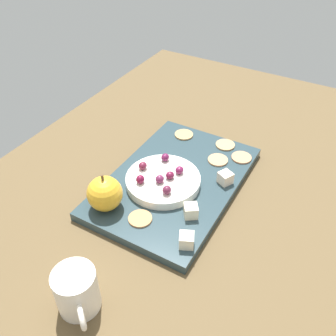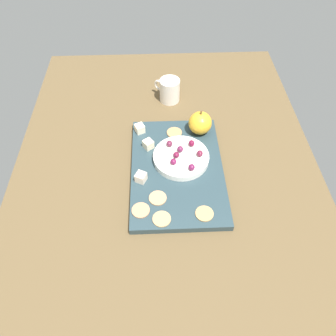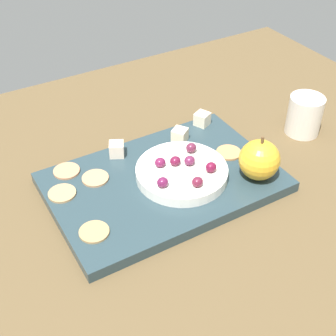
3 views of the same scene
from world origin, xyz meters
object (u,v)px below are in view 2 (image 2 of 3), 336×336
Objects in this scene: grape_5 at (173,162)px; grape_2 at (192,143)px; grape_3 at (169,144)px; apple_whole at (200,123)px; cracker_0 at (174,133)px; cracker_4 at (141,210)px; grape_0 at (192,167)px; grape_1 at (200,153)px; grape_6 at (180,149)px; cheese_cube_2 at (141,177)px; cracker_3 at (162,219)px; serving_dish at (181,158)px; cup at (169,90)px; cracker_2 at (204,214)px; cheese_cube_1 at (148,144)px; cracker_1 at (158,198)px; cheese_cube_0 at (140,129)px; grape_4 at (176,155)px; platter at (177,170)px.

grape_2 is at bearing 140.22° from grape_5.
grape_3 is (-0.10, -6.30, 0.01)cm from grape_2.
cracker_0 is at bearing -87.00° from apple_whole.
grape_0 is at bearing 129.96° from cracker_4.
grape_0 is 5.28cm from grape_5.
grape_1 and grape_6 have the same top height.
grape_3 is (-10.74, 8.08, 1.47)cm from cheese_cube_2.
cracker_3 is at bearing 62.23° from cracker_4.
grape_0 reaches higher than cracker_0.
grape_0 is 5.60cm from grape_1.
serving_dish is 2.43cm from grape_6.
grape_6 is at bearing 3.77° from cup.
cracker_2 is 22.14cm from grape_2.
cheese_cube_1 is at bearing -110.90° from grape_1.
serving_dish is 8.25× the size of grape_5.
cracker_3 is at bearing -15.56° from grape_6.
cheese_cube_1 is 0.56× the size of cracker_2.
grape_5 reaches higher than serving_dish.
grape_0 is at bearing -170.53° from cracker_2.
cracker_0 is 29.22cm from cracker_4.
cracker_3 is 24.95cm from grape_2.
cracker_4 is at bearing -117.77° from cracker_3.
cracker_2 is at bearing 3.74° from grape_2.
cracker_1 is 19.74cm from grape_2.
grape_3 reaches higher than cheese_cube_0.
grape_4 is (-16.13, 9.80, 2.46)cm from cracker_4.
serving_dish reaches higher than cracker_1.
apple_whole is 33.20cm from cracker_3.
cheese_cube_1 is at bearing -149.45° from cracker_2.
apple_whole is 2.71× the size of cheese_cube_2.
grape_6 is 0.22× the size of cup.
cup is (-49.00, 3.99, 1.76)cm from cracker_3.
cracker_2 is (5.16, 11.50, 0.00)cm from cracker_1.
cracker_3 is at bearing 7.61° from cracker_1.
cracker_4 is at bearing -50.87° from cracker_1.
grape_6 is at bearing -109.64° from grape_1.
platter is 10.97cm from cheese_cube_2.
cracker_3 is at bearing -4.66° from cup.
cracker_4 is at bearing -19.81° from cracker_0.
serving_dish is 16.83cm from cheese_cube_0.
grape_0 is at bearing 31.77° from grape_3.
grape_5 is (6.73, 0.78, -0.09)cm from grape_3.
cheese_cube_1 is 24.78cm from cracker_3.
cheese_cube_0 is at bearing -133.21° from grape_3.
cheese_cube_1 reaches higher than cracker_2.
cup reaches higher than cheese_cube_2.
cracker_0 is at bearing -168.48° from cracker_2.
cheese_cube_0 is 1.00× the size of cheese_cube_2.
apple_whole is 1.52× the size of cracker_1.
platter is 5.53× the size of apple_whole.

